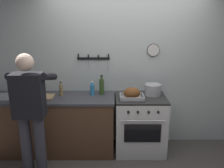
{
  "coord_description": "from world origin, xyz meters",
  "views": [
    {
      "loc": [
        -0.22,
        -2.42,
        2.07
      ],
      "look_at": [
        -0.23,
        0.85,
        1.14
      ],
      "focal_mm": 38.01,
      "sensor_mm": 36.0,
      "label": 1
    }
  ],
  "objects_px": {
    "cutting_board": "(42,97)",
    "bottle_olive_oil": "(102,86)",
    "bottle_dish_soap": "(93,89)",
    "stove": "(140,124)",
    "stock_pot": "(153,90)",
    "bottle_vinegar": "(61,90)",
    "person_cook": "(31,109)",
    "roasting_pan": "(132,94)"
  },
  "relations": [
    {
      "from": "cutting_board",
      "to": "bottle_olive_oil",
      "type": "distance_m",
      "value": 0.92
    },
    {
      "from": "bottle_dish_soap",
      "to": "bottle_olive_oil",
      "type": "bearing_deg",
      "value": 14.04
    },
    {
      "from": "stove",
      "to": "bottle_dish_soap",
      "type": "relative_size",
      "value": 4.11
    },
    {
      "from": "stock_pot",
      "to": "bottle_vinegar",
      "type": "height_order",
      "value": "bottle_vinegar"
    },
    {
      "from": "bottle_olive_oil",
      "to": "bottle_dish_soap",
      "type": "relative_size",
      "value": 1.4
    },
    {
      "from": "bottle_olive_oil",
      "to": "bottle_vinegar",
      "type": "bearing_deg",
      "value": -173.34
    },
    {
      "from": "person_cook",
      "to": "cutting_board",
      "type": "xyz_separation_m",
      "value": [
        -0.03,
        0.61,
        -0.04
      ]
    },
    {
      "from": "person_cook",
      "to": "bottle_vinegar",
      "type": "bearing_deg",
      "value": -18.54
    },
    {
      "from": "roasting_pan",
      "to": "stock_pot",
      "type": "height_order",
      "value": "roasting_pan"
    },
    {
      "from": "bottle_dish_soap",
      "to": "stove",
      "type": "bearing_deg",
      "value": -7.32
    },
    {
      "from": "roasting_pan",
      "to": "cutting_board",
      "type": "bearing_deg",
      "value": 176.61
    },
    {
      "from": "stove",
      "to": "bottle_dish_soap",
      "type": "bearing_deg",
      "value": 172.68
    },
    {
      "from": "bottle_dish_soap",
      "to": "bottle_vinegar",
      "type": "xyz_separation_m",
      "value": [
        -0.48,
        -0.04,
        0.0
      ]
    },
    {
      "from": "bottle_dish_soap",
      "to": "roasting_pan",
      "type": "bearing_deg",
      "value": -18.68
    },
    {
      "from": "bottle_vinegar",
      "to": "bottle_olive_oil",
      "type": "bearing_deg",
      "value": 6.66
    },
    {
      "from": "person_cook",
      "to": "stock_pot",
      "type": "distance_m",
      "value": 1.81
    },
    {
      "from": "roasting_pan",
      "to": "cutting_board",
      "type": "relative_size",
      "value": 0.98
    },
    {
      "from": "stock_pot",
      "to": "bottle_dish_soap",
      "type": "xyz_separation_m",
      "value": [
        -0.94,
        0.01,
        0.0
      ]
    },
    {
      "from": "cutting_board",
      "to": "person_cook",
      "type": "bearing_deg",
      "value": -86.73
    },
    {
      "from": "person_cook",
      "to": "bottle_olive_oil",
      "type": "relative_size",
      "value": 5.43
    },
    {
      "from": "stove",
      "to": "stock_pot",
      "type": "bearing_deg",
      "value": 24.89
    },
    {
      "from": "stove",
      "to": "cutting_board",
      "type": "height_order",
      "value": "cutting_board"
    },
    {
      "from": "person_cook",
      "to": "bottle_dish_soap",
      "type": "relative_size",
      "value": 7.59
    },
    {
      "from": "bottle_vinegar",
      "to": "bottle_dish_soap",
      "type": "bearing_deg",
      "value": 4.36
    },
    {
      "from": "person_cook",
      "to": "stock_pot",
      "type": "xyz_separation_m",
      "value": [
        1.66,
        0.72,
        0.03
      ]
    },
    {
      "from": "roasting_pan",
      "to": "bottle_olive_oil",
      "type": "distance_m",
      "value": 0.51
    },
    {
      "from": "person_cook",
      "to": "roasting_pan",
      "type": "distance_m",
      "value": 1.42
    },
    {
      "from": "person_cook",
      "to": "bottle_vinegar",
      "type": "relative_size",
      "value": 7.51
    },
    {
      "from": "roasting_pan",
      "to": "bottle_olive_oil",
      "type": "relative_size",
      "value": 1.15
    },
    {
      "from": "roasting_pan",
      "to": "bottle_dish_soap",
      "type": "height_order",
      "value": "bottle_dish_soap"
    },
    {
      "from": "stock_pot",
      "to": "stove",
      "type": "bearing_deg",
      "value": -155.11
    },
    {
      "from": "stove",
      "to": "roasting_pan",
      "type": "relative_size",
      "value": 2.56
    },
    {
      "from": "cutting_board",
      "to": "bottle_dish_soap",
      "type": "relative_size",
      "value": 1.65
    },
    {
      "from": "cutting_board",
      "to": "bottle_olive_oil",
      "type": "relative_size",
      "value": 1.18
    },
    {
      "from": "stove",
      "to": "stock_pot",
      "type": "relative_size",
      "value": 3.55
    },
    {
      "from": "person_cook",
      "to": "bottle_olive_oil",
      "type": "bearing_deg",
      "value": -47.48
    },
    {
      "from": "person_cook",
      "to": "bottle_olive_oil",
      "type": "xyz_separation_m",
      "value": [
        0.87,
        0.77,
        0.08
      ]
    },
    {
      "from": "stove",
      "to": "bottle_dish_soap",
      "type": "height_order",
      "value": "bottle_dish_soap"
    },
    {
      "from": "stock_pot",
      "to": "cutting_board",
      "type": "relative_size",
      "value": 0.7
    },
    {
      "from": "stove",
      "to": "bottle_vinegar",
      "type": "relative_size",
      "value": 4.07
    },
    {
      "from": "roasting_pan",
      "to": "bottle_vinegar",
      "type": "bearing_deg",
      "value": 171.23
    },
    {
      "from": "stove",
      "to": "cutting_board",
      "type": "distance_m",
      "value": 1.57
    }
  ]
}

